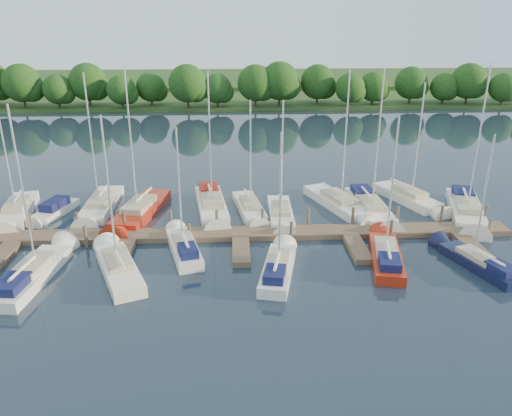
{
  "coord_description": "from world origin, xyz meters",
  "views": [
    {
      "loc": [
        -0.51,
        -25.56,
        15.09
      ],
      "look_at": [
        1.16,
        8.0,
        2.2
      ],
      "focal_mm": 35.0,
      "sensor_mm": 36.0,
      "label": 1
    }
  ],
  "objects_px": {
    "sailboat_n_0": "(17,213)",
    "sailboat_s_2": "(184,248)",
    "motorboat": "(54,211)",
    "dock": "(240,238)",
    "sailboat_n_5": "(250,209)"
  },
  "relations": [
    {
      "from": "sailboat_n_0",
      "to": "sailboat_s_2",
      "type": "bearing_deg",
      "value": 141.99
    },
    {
      "from": "motorboat",
      "to": "sailboat_n_0",
      "type": "bearing_deg",
      "value": 18.71
    },
    {
      "from": "dock",
      "to": "sailboat_n_5",
      "type": "relative_size",
      "value": 4.16
    },
    {
      "from": "sailboat_n_0",
      "to": "sailboat_n_5",
      "type": "distance_m",
      "value": 18.84
    },
    {
      "from": "dock",
      "to": "sailboat_n_0",
      "type": "relative_size",
      "value": 3.63
    },
    {
      "from": "sailboat_n_0",
      "to": "sailboat_n_5",
      "type": "relative_size",
      "value": 1.15
    },
    {
      "from": "sailboat_n_0",
      "to": "sailboat_s_2",
      "type": "relative_size",
      "value": 1.22
    },
    {
      "from": "dock",
      "to": "sailboat_n_5",
      "type": "bearing_deg",
      "value": 80.46
    },
    {
      "from": "dock",
      "to": "motorboat",
      "type": "bearing_deg",
      "value": 159.33
    },
    {
      "from": "motorboat",
      "to": "sailboat_n_5",
      "type": "xyz_separation_m",
      "value": [
        15.96,
        -0.27,
        -0.05
      ]
    },
    {
      "from": "motorboat",
      "to": "sailboat_n_5",
      "type": "bearing_deg",
      "value": -165.13
    },
    {
      "from": "sailboat_n_5",
      "to": "sailboat_s_2",
      "type": "distance_m",
      "value": 8.75
    },
    {
      "from": "dock",
      "to": "sailboat_n_5",
      "type": "xyz_separation_m",
      "value": [
        0.91,
        5.41,
        0.07
      ]
    },
    {
      "from": "dock",
      "to": "sailboat_n_0",
      "type": "distance_m",
      "value": 18.77
    },
    {
      "from": "sailboat_s_2",
      "to": "dock",
      "type": "bearing_deg",
      "value": 11.4
    }
  ]
}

